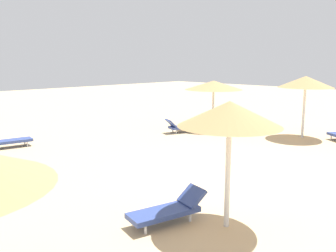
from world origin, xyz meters
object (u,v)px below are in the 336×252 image
(parasol_4, at_px, (214,85))
(lounger_3, at_px, (8,141))
(parasol_1, at_px, (230,114))
(lounger_1, at_px, (169,210))
(lounger_4, at_px, (182,126))
(parasol_2, at_px, (306,82))

(parasol_4, xyz_separation_m, lounger_3, (-10.08, 3.39, -2.09))
(lounger_3, bearing_deg, parasol_1, -87.81)
(parasol_4, distance_m, lounger_1, 12.66)
(parasol_4, height_order, lounger_4, parasol_4)
(parasol_1, xyz_separation_m, parasol_4, (9.65, 7.90, -0.18))
(lounger_3, relative_size, lounger_4, 1.00)
(parasol_1, height_order, parasol_4, parasol_1)
(parasol_2, height_order, lounger_1, parasol_2)
(parasol_4, xyz_separation_m, lounger_4, (-2.14, 0.36, -2.09))
(parasol_1, distance_m, lounger_4, 11.39)
(parasol_4, height_order, lounger_1, parasol_4)
(parasol_1, distance_m, lounger_3, 11.53)
(lounger_1, relative_size, lounger_4, 1.00)
(parasol_4, bearing_deg, parasol_2, -77.65)
(parasol_2, bearing_deg, parasol_4, 102.35)
(parasol_4, bearing_deg, lounger_4, 170.46)
(parasol_4, bearing_deg, parasol_1, -140.67)
(parasol_2, relative_size, lounger_1, 1.53)
(parasol_1, bearing_deg, lounger_1, 126.70)
(lounger_1, bearing_deg, parasol_4, 33.19)
(parasol_4, xyz_separation_m, lounger_1, (-10.45, -6.83, -2.09))
(parasol_1, height_order, lounger_3, parasol_1)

